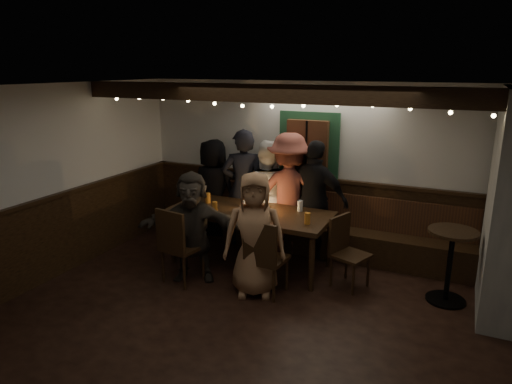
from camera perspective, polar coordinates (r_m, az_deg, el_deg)
The scene contains 13 objects.
room at distance 5.93m, azimuth 14.96°, elevation -2.10°, with size 6.02×5.01×2.62m.
dining_table at distance 6.51m, azimuth -0.77°, elevation -2.95°, with size 2.30×0.99×1.00m.
chair_near_left at distance 6.09m, azimuth -9.85°, elevation -6.19°, with size 0.54×0.54×1.04m.
chair_near_right at distance 5.68m, azimuth 1.01°, elevation -7.78°, with size 0.48×0.48×1.01m.
chair_end at distance 6.11m, azimuth 11.09°, elevation -6.75°, with size 0.55×0.55×0.94m.
high_top at distance 6.03m, azimuth 23.13°, elevation -7.47°, with size 0.58×0.58×0.93m.
person_a at distance 7.62m, azimuth -5.32°, elevation 0.37°, with size 0.82×0.53×1.67m, color black.
person_b at distance 7.25m, azimuth -1.58°, elevation 0.51°, with size 0.69×0.45×1.88m, color black.
person_c at distance 7.15m, azimuth 1.35°, elevation -0.35°, with size 0.84×0.65×1.72m, color silver.
person_d at distance 6.97m, azimuth 4.13°, elevation -0.22°, with size 1.20×0.69×1.86m, color brown.
person_e at distance 6.83m, azimuth 7.38°, elevation -0.99°, with size 1.04×0.43×1.78m, color black.
person_f at distance 6.14m, azimuth -7.95°, elevation -4.31°, with size 1.39×0.44×1.50m, color #2D2822.
person_g at distance 5.67m, azimuth -0.18°, elevation -5.35°, with size 0.78×0.50×1.59m, color #966C4B.
Camera 1 is at (1.98, -4.17, 2.81)m, focal length 32.00 mm.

